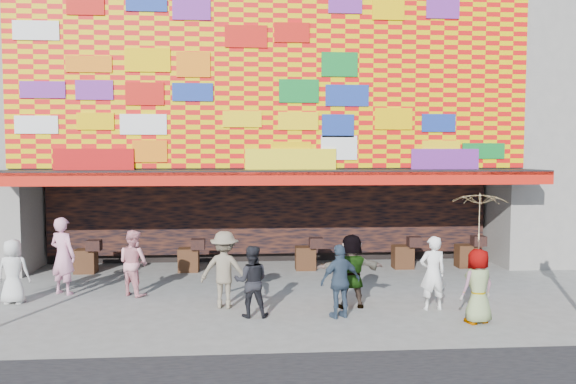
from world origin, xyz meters
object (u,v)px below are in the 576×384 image
(ped_d, at_px, (225,270))
(ped_f, at_px, (351,271))
(ped_a, at_px, (13,271))
(ped_e, at_px, (340,281))
(ped_b, at_px, (63,256))
(ped_h, at_px, (433,273))
(ped_c, at_px, (251,281))
(ped_g, at_px, (478,286))
(parasol, at_px, (480,217))
(ped_i, at_px, (133,263))

(ped_d, relative_size, ped_f, 1.03)
(ped_a, relative_size, ped_e, 0.96)
(ped_f, bearing_deg, ped_b, -18.32)
(ped_b, distance_m, ped_h, 9.00)
(ped_e, height_order, ped_h, ped_h)
(ped_a, bearing_deg, ped_c, 168.34)
(ped_a, xyz_separation_m, ped_c, (5.56, -1.46, 0.01))
(ped_c, relative_size, ped_f, 0.91)
(ped_g, bearing_deg, ped_b, -36.75)
(ped_d, bearing_deg, ped_c, 139.96)
(ped_e, xyz_separation_m, ped_f, (0.38, 0.78, 0.05))
(ped_d, height_order, ped_f, ped_d)
(ped_f, height_order, parasol, parasol)
(ped_b, height_order, ped_h, ped_b)
(ped_c, height_order, ped_f, ped_f)
(ped_a, relative_size, parasol, 0.77)
(ped_d, bearing_deg, ped_g, 174.75)
(ped_d, distance_m, ped_g, 5.51)
(ped_c, height_order, ped_g, ped_g)
(ped_a, relative_size, ped_c, 0.98)
(ped_a, bearing_deg, ped_g, 170.58)
(ped_g, bearing_deg, ped_d, -34.90)
(ped_a, distance_m, ped_g, 10.49)
(ped_c, distance_m, ped_g, 4.75)
(ped_b, xyz_separation_m, ped_d, (4.08, -1.53, -0.09))
(ped_d, relative_size, ped_e, 1.11)
(parasol, bearing_deg, ped_c, 170.24)
(ped_a, xyz_separation_m, ped_b, (0.88, 0.82, 0.21))
(ped_d, distance_m, ped_f, 2.89)
(ped_g, relative_size, parasol, 0.79)
(ped_d, bearing_deg, ped_e, 169.97)
(ped_e, xyz_separation_m, parasol, (2.78, -0.59, 1.42))
(ped_f, bearing_deg, ped_d, -8.23)
(ped_i, distance_m, parasol, 8.23)
(ped_b, height_order, ped_g, ped_b)
(ped_g, bearing_deg, ped_c, -28.28)
(parasol, bearing_deg, ped_d, 163.62)
(ped_b, distance_m, ped_c, 5.21)
(ped_d, height_order, ped_g, ped_d)
(ped_c, height_order, ped_e, ped_e)
(ped_f, xyz_separation_m, ped_g, (2.40, -1.36, -0.07))
(ped_b, xyz_separation_m, ped_e, (6.58, -2.50, -0.17))
(ped_f, xyz_separation_m, ped_i, (-5.19, 1.49, -0.03))
(ped_a, height_order, ped_f, ped_f)
(ped_b, bearing_deg, ped_d, -174.77)
(ped_d, relative_size, parasol, 0.89)
(ped_b, height_order, ped_f, ped_b)
(ped_i, bearing_deg, ped_g, -165.00)
(ped_b, bearing_deg, ped_c, 179.84)
(ped_b, bearing_deg, parasol, -172.43)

